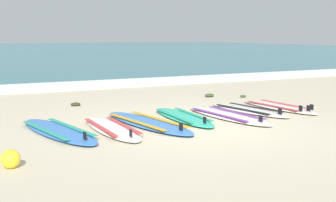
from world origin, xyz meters
TOP-DOWN VIEW (x-y plane):
  - ground_plane at (0.00, 0.00)m, footprint 80.00×80.00m
  - wave_foam_strip at (0.00, 6.49)m, footprint 80.00×1.40m
  - surfboard_0 at (-2.21, 0.49)m, footprint 0.99×2.50m
  - surfboard_1 at (-1.39, 0.29)m, footprint 0.61×2.21m
  - surfboard_2 at (-0.67, 0.47)m, footprint 0.94×2.60m
  - surfboard_3 at (0.14, 0.67)m, footprint 0.70×2.23m
  - surfboard_4 at (0.94, 0.41)m, footprint 0.72×2.38m
  - surfboard_5 at (1.67, 0.73)m, footprint 0.80×2.14m
  - surfboard_6 at (2.48, 0.79)m, footprint 0.62×2.15m
  - beach_ball at (-3.17, -1.19)m, footprint 0.23×0.23m
  - seaweed_clump_near_shoreline at (2.85, 2.52)m, footprint 0.16×0.13m
  - seaweed_clump_mid_sand at (-1.19, 3.07)m, footprint 0.21×0.17m
  - seaweed_clump_by_the_boards at (2.15, 2.96)m, footprint 0.24×0.19m

SIDE VIEW (x-z plane):
  - ground_plane at x=0.00m, z-range 0.00..0.00m
  - seaweed_clump_near_shoreline at x=2.85m, z-range 0.00..0.06m
  - surfboard_2 at x=-0.67m, z-range -0.05..0.13m
  - surfboard_0 at x=-2.21m, z-range -0.05..0.13m
  - surfboard_4 at x=0.94m, z-range -0.05..0.13m
  - surfboard_1 at x=-1.39m, z-range -0.05..0.13m
  - surfboard_3 at x=0.14m, z-range -0.05..0.13m
  - surfboard_5 at x=1.67m, z-range -0.05..0.13m
  - surfboard_6 at x=2.48m, z-range -0.05..0.13m
  - seaweed_clump_mid_sand at x=-1.19m, z-range 0.00..0.07m
  - seaweed_clump_by_the_boards at x=2.15m, z-range 0.00..0.08m
  - wave_foam_strip at x=0.00m, z-range 0.00..0.11m
  - beach_ball at x=-3.17m, z-range 0.00..0.23m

